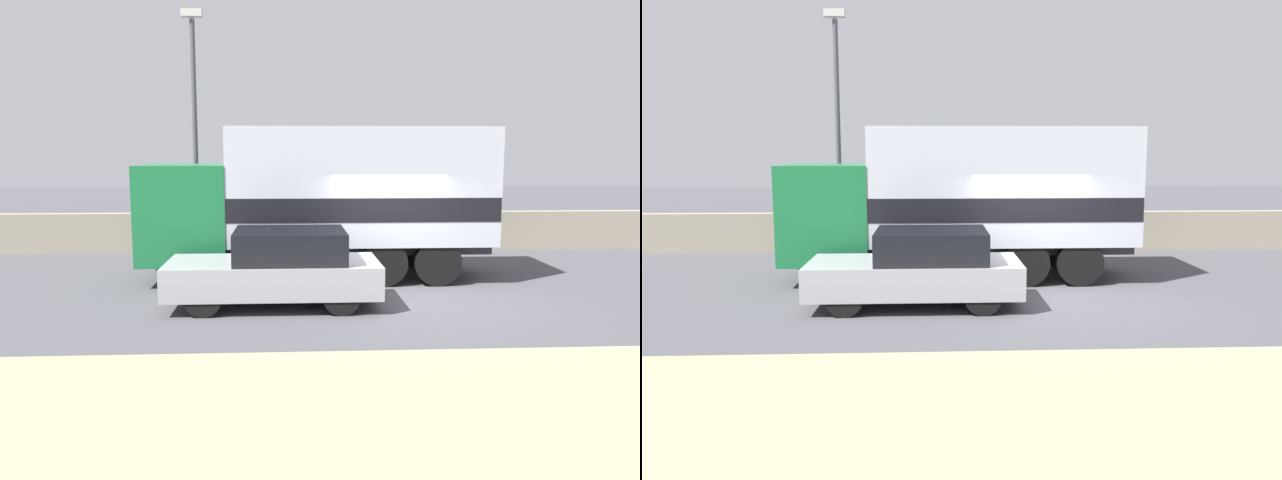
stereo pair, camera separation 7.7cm
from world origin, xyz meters
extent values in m
plane|color=#47474C|center=(0.00, 0.00, 0.00)|extent=(80.00, 80.00, 0.00)
cube|color=#9E896B|center=(0.00, -5.86, 0.02)|extent=(60.00, 4.66, 0.04)
cube|color=gray|center=(0.00, 6.19, 0.59)|extent=(60.00, 0.35, 1.17)
cylinder|color=#4C4C51|center=(-4.72, 5.08, 3.26)|extent=(0.14, 0.14, 6.52)
cube|color=beige|center=(-4.72, 5.08, 6.67)|extent=(0.56, 0.28, 0.20)
cube|color=#196B38|center=(-4.54, 2.16, 1.58)|extent=(1.98, 2.50, 2.22)
cube|color=black|center=(-5.51, 2.16, 2.03)|extent=(0.06, 2.12, 0.98)
cube|color=#2D2D33|center=(-0.51, 2.16, 0.76)|extent=(6.07, 1.35, 0.25)
cube|color=silver|center=(-0.51, 2.16, 2.21)|extent=(6.07, 2.45, 2.65)
cube|color=black|center=(-0.51, 2.16, 1.72)|extent=(6.04, 2.47, 0.53)
cylinder|color=black|center=(-4.54, 1.11, 0.53)|extent=(1.05, 0.28, 1.05)
cylinder|color=black|center=(-4.54, 3.22, 0.53)|extent=(1.05, 0.28, 1.05)
cylinder|color=black|center=(1.16, 1.11, 0.53)|extent=(1.05, 0.28, 1.05)
cylinder|color=black|center=(1.16, 3.22, 0.53)|extent=(1.05, 0.28, 1.05)
cylinder|color=black|center=(-0.05, 1.11, 0.53)|extent=(1.05, 0.28, 1.05)
cylinder|color=black|center=(-0.05, 3.22, 0.53)|extent=(1.05, 0.28, 1.05)
cube|color=#9E9EA3|center=(-2.48, -0.52, 0.58)|extent=(4.11, 1.85, 0.62)
cube|color=black|center=(-2.16, -0.52, 1.19)|extent=(2.14, 1.71, 0.60)
cylinder|color=black|center=(-3.76, -1.32, 0.35)|extent=(0.71, 0.20, 0.71)
cylinder|color=black|center=(-3.76, 0.29, 0.35)|extent=(0.71, 0.20, 0.71)
cylinder|color=black|center=(-1.21, -1.32, 0.35)|extent=(0.71, 0.20, 0.71)
cylinder|color=black|center=(-1.21, 0.29, 0.35)|extent=(0.71, 0.20, 0.71)
camera|label=1|loc=(-2.23, -12.50, 3.02)|focal=35.00mm
camera|label=2|loc=(-2.15, -12.50, 3.02)|focal=35.00mm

